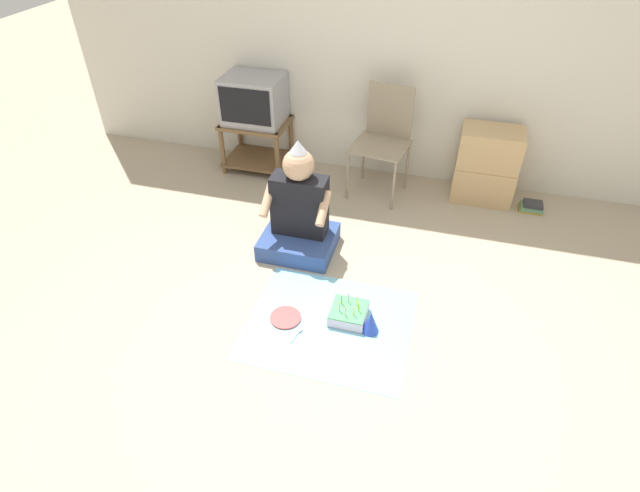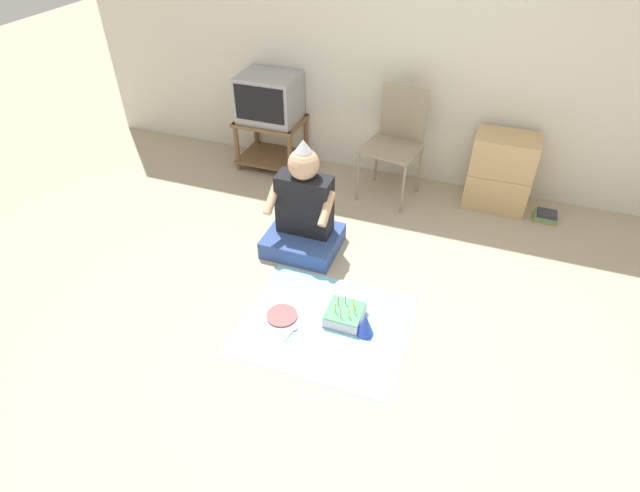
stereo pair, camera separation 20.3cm
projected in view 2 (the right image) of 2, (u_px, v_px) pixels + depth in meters
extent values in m
plane|color=tan|center=(334.00, 346.00, 3.10)|extent=(16.00, 16.00, 0.00)
cube|color=beige|center=(427.00, 35.00, 3.98)|extent=(6.40, 0.06, 2.55)
cube|color=brown|center=(271.00, 121.00, 4.64)|extent=(0.61, 0.47, 0.03)
cube|color=brown|center=(273.00, 157.00, 4.87)|extent=(0.61, 0.47, 0.02)
cylinder|color=brown|center=(237.00, 147.00, 4.70)|extent=(0.04, 0.04, 0.47)
cylinder|color=brown|center=(290.00, 156.00, 4.56)|extent=(0.04, 0.04, 0.47)
cylinder|color=brown|center=(256.00, 130.00, 5.00)|extent=(0.04, 0.04, 0.47)
cylinder|color=brown|center=(306.00, 138.00, 4.86)|extent=(0.04, 0.04, 0.47)
cube|color=#99999E|center=(269.00, 97.00, 4.51)|extent=(0.53, 0.43, 0.41)
cube|color=black|center=(259.00, 105.00, 4.34)|extent=(0.47, 0.01, 0.31)
cube|color=gray|center=(391.00, 149.00, 4.19)|extent=(0.52, 0.50, 0.02)
cube|color=gray|center=(403.00, 114.00, 4.19)|extent=(0.40, 0.09, 0.46)
cylinder|color=gray|center=(358.00, 177.00, 4.28)|extent=(0.02, 0.02, 0.46)
cylinder|color=gray|center=(403.00, 189.00, 4.12)|extent=(0.02, 0.02, 0.46)
cylinder|color=gray|center=(376.00, 158.00, 4.55)|extent=(0.02, 0.02, 0.46)
cylinder|color=gray|center=(420.00, 169.00, 4.39)|extent=(0.02, 0.02, 0.46)
cube|color=tan|center=(496.00, 188.00, 4.28)|extent=(0.51, 0.37, 0.32)
cube|color=tan|center=(505.00, 154.00, 4.08)|extent=(0.51, 0.35, 0.32)
cube|color=#A88933|center=(544.00, 219.00, 4.17)|extent=(0.19, 0.14, 0.02)
cube|color=#60936B|center=(545.00, 216.00, 4.16)|extent=(0.18, 0.14, 0.03)
cube|color=#333338|center=(547.00, 214.00, 4.14)|extent=(0.16, 0.12, 0.03)
cube|color=#334C8C|center=(303.00, 241.00, 3.84)|extent=(0.54, 0.48, 0.14)
cube|color=black|center=(305.00, 204.00, 3.68)|extent=(0.41, 0.18, 0.47)
sphere|color=tan|center=(304.00, 164.00, 3.48)|extent=(0.23, 0.23, 0.23)
cone|color=silver|center=(303.00, 146.00, 3.39)|extent=(0.12, 0.12, 0.09)
cylinder|color=tan|center=(272.00, 198.00, 3.62)|extent=(0.06, 0.25, 0.20)
cylinder|color=tan|center=(327.00, 209.00, 3.50)|extent=(0.06, 0.25, 0.20)
cube|color=#7FC6E0|center=(325.00, 325.00, 3.24)|extent=(1.05, 0.89, 0.01)
cube|color=silver|center=(345.00, 315.00, 3.26)|extent=(0.23, 0.23, 0.07)
cube|color=#4CB266|center=(345.00, 311.00, 3.23)|extent=(0.23, 0.23, 0.01)
cylinder|color=yellow|center=(355.00, 309.00, 3.19)|extent=(0.01, 0.01, 0.07)
sphere|color=#FFCC4C|center=(355.00, 305.00, 3.17)|extent=(0.01, 0.01, 0.01)
cylinder|color=yellow|center=(354.00, 304.00, 3.23)|extent=(0.01, 0.01, 0.07)
sphere|color=#FFCC4C|center=(354.00, 299.00, 3.21)|extent=(0.01, 0.01, 0.01)
cylinder|color=#E58CCC|center=(346.00, 300.00, 3.26)|extent=(0.01, 0.01, 0.07)
sphere|color=#FFCC4C|center=(346.00, 295.00, 3.23)|extent=(0.01, 0.01, 0.01)
cylinder|color=#EA4C4C|center=(338.00, 302.00, 3.25)|extent=(0.01, 0.01, 0.07)
sphere|color=#FFCC4C|center=(339.00, 297.00, 3.22)|extent=(0.01, 0.01, 0.01)
cylinder|color=yellow|center=(335.00, 308.00, 3.20)|extent=(0.01, 0.01, 0.07)
sphere|color=#FFCC4C|center=(335.00, 304.00, 3.17)|extent=(0.01, 0.01, 0.01)
cylinder|color=#E58CCC|center=(340.00, 313.00, 3.17)|extent=(0.01, 0.01, 0.07)
sphere|color=#FFCC4C|center=(341.00, 308.00, 3.14)|extent=(0.01, 0.01, 0.01)
cylinder|color=yellow|center=(349.00, 314.00, 3.16)|extent=(0.01, 0.01, 0.07)
sphere|color=#FFCC4C|center=(349.00, 309.00, 3.14)|extent=(0.01, 0.01, 0.01)
cone|color=blue|center=(365.00, 325.00, 3.13)|extent=(0.11, 0.11, 0.16)
cylinder|color=#D84C4C|center=(282.00, 315.00, 3.30)|extent=(0.21, 0.21, 0.01)
ellipsoid|color=white|center=(295.00, 328.00, 3.21)|extent=(0.04, 0.05, 0.01)
cube|color=white|center=(289.00, 335.00, 3.16)|extent=(0.03, 0.10, 0.01)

